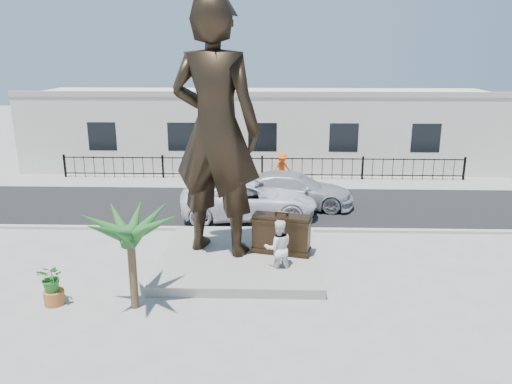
# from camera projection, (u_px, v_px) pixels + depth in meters

# --- Properties ---
(ground) EXTENTS (100.00, 100.00, 0.00)m
(ground) POSITION_uv_depth(u_px,v_px,m) (254.00, 282.00, 15.30)
(ground) COLOR #9E9991
(ground) RESTS_ON ground
(street) EXTENTS (40.00, 7.00, 0.01)m
(street) POSITION_uv_depth(u_px,v_px,m) (260.00, 204.00, 22.99)
(street) COLOR black
(street) RESTS_ON ground
(curb) EXTENTS (40.00, 0.25, 0.12)m
(curb) POSITION_uv_depth(u_px,v_px,m) (258.00, 229.00, 19.61)
(curb) COLOR #A5A399
(curb) RESTS_ON ground
(far_sidewalk) EXTENTS (40.00, 2.50, 0.02)m
(far_sidewalk) POSITION_uv_depth(u_px,v_px,m) (262.00, 182.00, 26.83)
(far_sidewalk) COLOR #9E9991
(far_sidewalk) RESTS_ON ground
(plinth) EXTENTS (5.20, 5.20, 0.30)m
(plinth) POSITION_uv_depth(u_px,v_px,m) (241.00, 258.00, 16.71)
(plinth) COLOR gray
(plinth) RESTS_ON ground
(fence) EXTENTS (22.00, 0.10, 1.20)m
(fence) POSITION_uv_depth(u_px,v_px,m) (262.00, 168.00, 27.44)
(fence) COLOR black
(fence) RESTS_ON ground
(building) EXTENTS (28.00, 7.00, 4.40)m
(building) POSITION_uv_depth(u_px,v_px,m) (263.00, 128.00, 31.04)
(building) COLOR silver
(building) RESTS_ON ground
(statue) EXTENTS (3.44, 2.78, 8.18)m
(statue) POSITION_uv_depth(u_px,v_px,m) (216.00, 130.00, 15.88)
(statue) COLOR black
(statue) RESTS_ON plinth
(suitcase) EXTENTS (1.96, 1.03, 1.32)m
(suitcase) POSITION_uv_depth(u_px,v_px,m) (281.00, 234.00, 16.56)
(suitcase) COLOR black
(suitcase) RESTS_ON plinth
(tourist) EXTENTS (1.00, 0.84, 1.83)m
(tourist) POSITION_uv_depth(u_px,v_px,m) (278.00, 248.00, 15.52)
(tourist) COLOR white
(tourist) RESTS_ON ground
(car_white) EXTENTS (5.93, 3.16, 1.59)m
(car_white) POSITION_uv_depth(u_px,v_px,m) (249.00, 199.00, 21.01)
(car_white) COLOR white
(car_white) RESTS_ON street
(car_silver) EXTENTS (5.53, 2.70, 1.55)m
(car_silver) POSITION_uv_depth(u_px,v_px,m) (294.00, 190.00, 22.47)
(car_silver) COLOR #A6A8AB
(car_silver) RESTS_ON street
(worker) EXTENTS (1.21, 1.06, 1.63)m
(worker) POSITION_uv_depth(u_px,v_px,m) (282.00, 169.00, 26.33)
(worker) COLOR #F6520C
(worker) RESTS_ON far_sidewalk
(palm_tree) EXTENTS (1.80, 1.80, 3.20)m
(palm_tree) POSITION_uv_depth(u_px,v_px,m) (135.00, 307.00, 13.78)
(palm_tree) COLOR #1E521F
(palm_tree) RESTS_ON ground
(planter) EXTENTS (0.56, 0.56, 0.40)m
(planter) POSITION_uv_depth(u_px,v_px,m) (54.00, 297.00, 13.91)
(planter) COLOR #A85B2C
(planter) RESTS_ON ground
(shrub) EXTENTS (0.82, 0.75, 0.80)m
(shrub) POSITION_uv_depth(u_px,v_px,m) (52.00, 278.00, 13.74)
(shrub) COLOR #277024
(shrub) RESTS_ON planter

